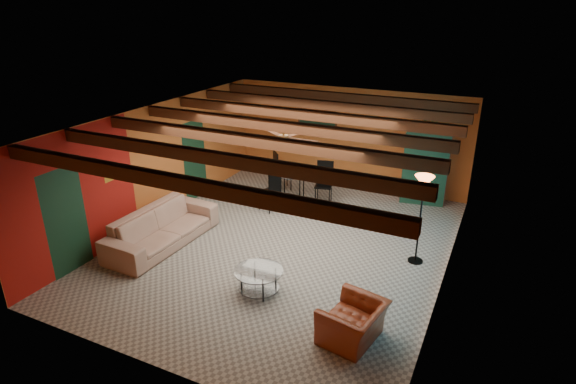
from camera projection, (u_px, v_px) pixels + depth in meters
The scene contains 11 objects.
room at pixel (286, 136), 9.25m from camera, with size 6.52×8.01×2.71m.
sofa at pixel (162, 228), 9.97m from camera, with size 2.62×1.03×0.77m, color #A17A67.
armchair at pixel (353, 322), 7.16m from camera, with size 0.95×0.83×0.62m, color maroon.
coffee_table at pixel (259, 281), 8.38m from camera, with size 0.87×0.87×0.45m, color silver, non-canonical shape.
dining_table at pixel (292, 181), 12.11m from camera, with size 2.09×2.09×1.08m, color silver, non-canonical shape.
armoire at pixel (427, 168), 11.92m from camera, with size 1.04×0.51×1.82m, color maroon.
floor_lamp at pixel (420, 220), 9.09m from camera, with size 0.37×0.37×1.82m, color black, non-canonical shape.
ceiling_fan at pixel (284, 138), 9.16m from camera, with size 1.50×1.50×0.44m, color #472614, non-canonical shape.
painting at pixel (317, 124), 13.09m from camera, with size 1.05×0.03×0.65m, color black.
potted_plant at pixel (432, 123), 11.49m from camera, with size 0.44×0.38×0.49m, color #26661E.
vase at pixel (292, 157), 11.87m from camera, with size 0.19×0.19×0.20m, color orange.
Camera 1 is at (3.90, -7.98, 4.84)m, focal length 29.56 mm.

